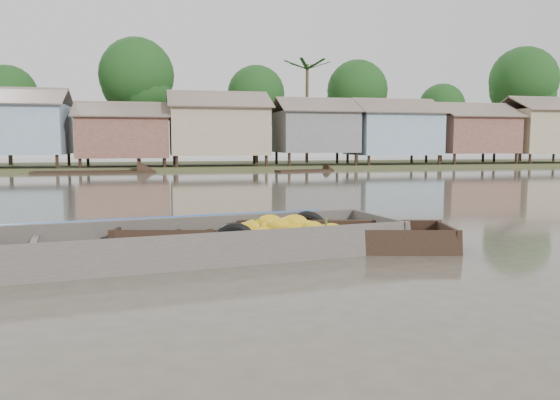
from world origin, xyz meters
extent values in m
plane|color=#4B463A|center=(0.00, 0.00, 0.00)|extent=(120.00, 120.00, 0.00)
cube|color=#384723|center=(0.00, 33.00, 0.00)|extent=(120.00, 12.00, 0.50)
cube|color=#7D98AC|center=(-10.50, 29.50, 2.70)|extent=(6.20, 5.20, 3.20)
cube|color=brown|center=(-10.50, 28.10, 4.75)|extent=(6.60, 3.02, 1.28)
cube|color=brown|center=(-10.50, 30.90, 4.75)|extent=(6.60, 3.02, 1.28)
cube|color=brown|center=(-3.80, 29.50, 2.20)|extent=(5.80, 4.60, 2.70)
cube|color=brown|center=(-3.80, 28.26, 4.00)|extent=(6.20, 2.67, 1.14)
cube|color=brown|center=(-3.80, 30.74, 4.00)|extent=(6.20, 2.67, 1.14)
cube|color=#9A8B6A|center=(2.50, 29.50, 2.65)|extent=(6.50, 5.30, 3.30)
cube|color=brown|center=(2.50, 28.07, 4.75)|extent=(6.90, 3.08, 1.31)
cube|color=brown|center=(2.50, 30.93, 4.75)|extent=(6.90, 3.08, 1.31)
cube|color=slate|center=(9.50, 29.50, 2.60)|extent=(5.40, 4.70, 2.90)
cube|color=brown|center=(9.50, 28.23, 4.50)|extent=(5.80, 2.73, 1.17)
cube|color=brown|center=(9.50, 30.77, 4.50)|extent=(5.80, 2.73, 1.17)
cube|color=#7D98AC|center=(15.50, 29.50, 2.50)|extent=(6.00, 5.00, 3.10)
cube|color=brown|center=(15.50, 28.15, 4.50)|extent=(6.40, 2.90, 1.24)
cube|color=brown|center=(15.50, 30.85, 4.50)|extent=(6.40, 2.90, 1.24)
cube|color=brown|center=(22.00, 29.50, 2.45)|extent=(5.70, 4.90, 2.80)
cube|color=brown|center=(22.00, 28.18, 4.30)|extent=(6.10, 2.85, 1.21)
cube|color=brown|center=(22.00, 30.82, 4.30)|extent=(6.10, 2.85, 1.21)
cube|color=#9A8B6A|center=(28.50, 29.50, 2.70)|extent=(6.30, 5.10, 3.40)
cube|color=brown|center=(28.50, 28.12, 4.85)|extent=(6.70, 2.96, 1.26)
cube|color=brown|center=(28.50, 30.88, 4.85)|extent=(6.70, 2.96, 1.26)
cylinder|color=#473323|center=(-12.00, 34.00, 2.45)|extent=(0.28, 0.28, 4.90)
sphere|color=#133C17|center=(-12.00, 34.00, 5.25)|extent=(4.20, 4.20, 4.20)
cylinder|color=#473323|center=(-3.00, 33.00, 3.15)|extent=(0.28, 0.28, 6.30)
sphere|color=#133C17|center=(-3.00, 33.00, 6.75)|extent=(5.40, 5.40, 5.40)
cylinder|color=#473323|center=(6.00, 34.00, 2.62)|extent=(0.28, 0.28, 5.25)
sphere|color=#133C17|center=(6.00, 34.00, 5.62)|extent=(4.50, 4.50, 4.50)
cylinder|color=#473323|center=(14.00, 33.00, 2.80)|extent=(0.28, 0.28, 5.60)
sphere|color=#133C17|center=(14.00, 33.00, 6.00)|extent=(4.80, 4.80, 4.80)
cylinder|color=#473323|center=(22.00, 34.00, 2.27)|extent=(0.28, 0.28, 4.55)
sphere|color=#133C17|center=(22.00, 34.00, 4.88)|extent=(3.90, 3.90, 3.90)
cylinder|color=#473323|center=(29.00, 33.00, 3.32)|extent=(0.28, 0.28, 6.65)
sphere|color=#133C17|center=(29.00, 33.00, 7.12)|extent=(5.70, 5.70, 5.70)
cylinder|color=#473323|center=(10.00, 33.50, 4.00)|extent=(0.24, 0.24, 8.00)
cube|color=black|center=(0.52, 0.50, -0.08)|extent=(5.78, 2.31, 0.08)
cube|color=black|center=(0.66, 1.10, 0.15)|extent=(5.69, 1.43, 0.54)
cube|color=black|center=(0.39, -0.10, 0.15)|extent=(5.69, 1.43, 0.54)
cube|color=black|center=(3.29, -0.13, 0.15)|extent=(0.34, 1.24, 0.51)
cube|color=black|center=(2.81, -0.02, 0.21)|extent=(1.20, 1.28, 0.20)
cube|color=black|center=(-2.25, 1.13, 0.15)|extent=(0.34, 1.24, 0.51)
cube|color=black|center=(-1.77, 1.02, 0.21)|extent=(1.20, 1.28, 0.20)
cube|color=black|center=(-0.80, 0.80, 0.25)|extent=(0.36, 1.20, 0.05)
cube|color=black|center=(1.85, 0.20, 0.25)|extent=(0.36, 1.20, 0.05)
ellipsoid|color=yellow|center=(0.54, 0.14, 0.21)|extent=(0.42, 0.34, 0.23)
ellipsoid|color=yellow|center=(-0.26, 0.37, 0.20)|extent=(0.52, 0.41, 0.28)
ellipsoid|color=yellow|center=(0.29, 0.47, 0.36)|extent=(0.49, 0.39, 0.27)
ellipsoid|color=yellow|center=(0.67, 0.43, 0.45)|extent=(0.53, 0.42, 0.29)
ellipsoid|color=yellow|center=(-0.17, 0.44, 0.25)|extent=(0.47, 0.37, 0.25)
ellipsoid|color=yellow|center=(0.85, 0.78, 0.25)|extent=(0.45, 0.36, 0.25)
ellipsoid|color=yellow|center=(-0.42, 0.66, 0.16)|extent=(0.41, 0.32, 0.22)
ellipsoid|color=yellow|center=(0.43, 0.78, 0.29)|extent=(0.43, 0.34, 0.23)
ellipsoid|color=yellow|center=(-0.21, 0.36, 0.19)|extent=(0.51, 0.40, 0.28)
ellipsoid|color=yellow|center=(0.95, 0.23, 0.39)|extent=(0.41, 0.33, 0.22)
ellipsoid|color=yellow|center=(1.24, 0.19, 0.29)|extent=(0.48, 0.38, 0.26)
ellipsoid|color=yellow|center=(0.27, 0.61, 0.45)|extent=(0.50, 0.39, 0.27)
ellipsoid|color=yellow|center=(1.23, 0.63, 0.22)|extent=(0.45, 0.36, 0.25)
ellipsoid|color=yellow|center=(1.37, 0.53, 0.27)|extent=(0.51, 0.41, 0.28)
ellipsoid|color=yellow|center=(0.39, 0.37, 0.42)|extent=(0.50, 0.40, 0.27)
ellipsoid|color=yellow|center=(-0.43, 0.37, 0.14)|extent=(0.42, 0.33, 0.23)
ellipsoid|color=yellow|center=(-0.33, 0.65, 0.25)|extent=(0.53, 0.42, 0.29)
ellipsoid|color=yellow|center=(0.32, 0.68, 0.34)|extent=(0.46, 0.37, 0.25)
ellipsoid|color=yellow|center=(0.02, 0.67, 0.36)|extent=(0.52, 0.42, 0.29)
ellipsoid|color=yellow|center=(-0.27, 0.48, 0.24)|extent=(0.52, 0.42, 0.29)
ellipsoid|color=yellow|center=(0.87, 0.36, 0.37)|extent=(0.48, 0.38, 0.26)
ellipsoid|color=yellow|center=(-0.10, 0.71, 0.33)|extent=(0.45, 0.36, 0.24)
ellipsoid|color=yellow|center=(0.66, 0.28, 0.32)|extent=(0.46, 0.36, 0.25)
ellipsoid|color=yellow|center=(0.40, 0.73, 0.33)|extent=(0.47, 0.37, 0.25)
ellipsoid|color=yellow|center=(-0.37, 0.84, 0.23)|extent=(0.48, 0.38, 0.26)
ellipsoid|color=yellow|center=(0.50, 0.64, 0.36)|extent=(0.50, 0.40, 0.27)
ellipsoid|color=yellow|center=(0.57, 0.58, 0.43)|extent=(0.40, 0.32, 0.22)
ellipsoid|color=yellow|center=(0.90, 0.81, 0.24)|extent=(0.44, 0.35, 0.24)
ellipsoid|color=yellow|center=(0.57, 0.38, 0.36)|extent=(0.47, 0.37, 0.26)
ellipsoid|color=yellow|center=(0.30, 0.86, 0.33)|extent=(0.42, 0.33, 0.23)
ellipsoid|color=yellow|center=(0.11, 0.31, 0.31)|extent=(0.40, 0.32, 0.22)
cylinder|color=#3F6626|center=(0.02, 0.61, 0.45)|extent=(0.04, 0.04, 0.19)
cylinder|color=#3F6626|center=(0.72, 0.45, 0.45)|extent=(0.04, 0.04, 0.19)
cylinder|color=#3F6626|center=(1.22, 0.34, 0.45)|extent=(0.04, 0.04, 0.19)
torus|color=black|center=(1.08, 1.09, 0.17)|extent=(0.83, 0.36, 0.80)
torus|color=black|center=(-0.44, 0.00, 0.17)|extent=(0.80, 0.35, 0.78)
cube|color=#453F3A|center=(-1.59, 0.13, -0.08)|extent=(8.03, 2.79, 0.08)
cube|color=#453F3A|center=(-1.72, 1.08, 0.20)|extent=(7.98, 1.30, 0.64)
cube|color=#453F3A|center=(-1.45, -0.82, 0.20)|extent=(7.98, 1.30, 0.64)
cube|color=#453F3A|center=(2.31, 0.68, 0.20)|extent=(0.34, 1.95, 0.61)
cube|color=#453F3A|center=(1.63, 0.59, 0.28)|extent=(1.59, 1.87, 0.25)
cube|color=#453F3A|center=(-3.45, -0.14, 0.33)|extent=(0.37, 1.88, 0.05)
cube|color=#453F3A|center=(0.28, 0.39, 0.33)|extent=(0.37, 1.88, 0.05)
cube|color=#665E54|center=(-1.59, 0.13, -0.03)|extent=(6.15, 2.37, 0.02)
cube|color=#1144AC|center=(-1.73, 1.14, 0.45)|extent=(6.45, 1.01, 0.16)
torus|color=olive|center=(0.59, 0.12, 0.00)|extent=(0.45, 0.45, 0.06)
torus|color=olive|center=(0.59, 0.12, 0.04)|extent=(0.36, 0.36, 0.06)
cube|color=black|center=(7.47, 25.13, -0.05)|extent=(3.85, 1.85, 0.35)
cube|color=black|center=(-5.81, 26.28, -0.05)|extent=(6.43, 1.53, 0.35)
camera|label=1|loc=(-1.61, -8.67, 1.84)|focal=35.00mm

